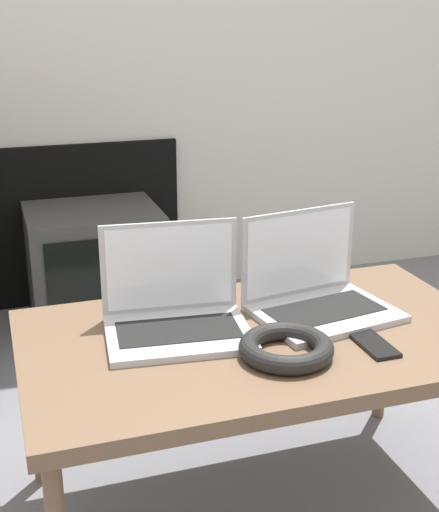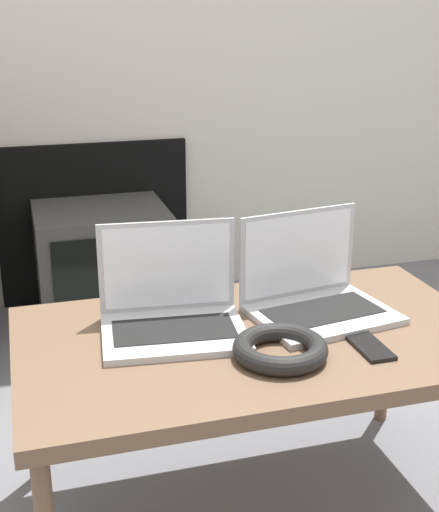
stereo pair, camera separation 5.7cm
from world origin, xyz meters
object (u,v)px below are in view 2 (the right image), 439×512
at_px(laptop_left, 172,308).
at_px(laptop_right, 314,292).
at_px(headphones, 280,349).
at_px(tv, 103,264).
at_px(phone, 369,346).

height_order(laptop_left, laptop_right, same).
distance_m(headphones, tv, 1.41).
bearing_deg(laptop_left, laptop_right, 6.04).
height_order(laptop_left, tv, laptop_left).
xyz_separation_m(headphones, phone, (0.20, -0.01, -0.02)).
distance_m(laptop_left, phone, 0.45).
xyz_separation_m(headphones, tv, (-0.21, 1.37, -0.27)).
relative_size(laptop_right, phone, 2.46).
xyz_separation_m(laptop_right, phone, (0.04, -0.22, -0.05)).
distance_m(headphones, phone, 0.20).
bearing_deg(phone, headphones, 176.77).
bearing_deg(phone, laptop_left, 150.78).
bearing_deg(laptop_right, tv, 98.54).
bearing_deg(laptop_left, tv, 97.01).
relative_size(headphones, tv, 0.41).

